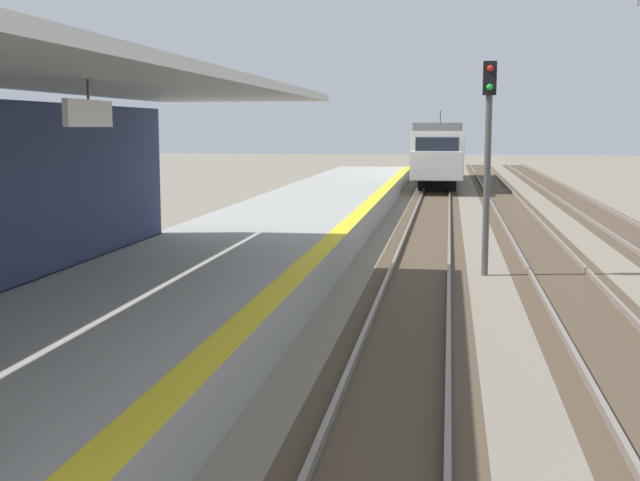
{
  "coord_description": "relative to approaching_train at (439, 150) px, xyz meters",
  "views": [
    {
      "loc": [
        2.57,
        -2.19,
        3.64
      ],
      "look_at": [
        0.84,
        8.98,
        2.1
      ],
      "focal_mm": 46.87,
      "sensor_mm": 36.0,
      "label": 1
    }
  ],
  "objects": [
    {
      "name": "rail_signal_post",
      "position": [
        1.59,
        -33.7,
        1.02
      ],
      "size": [
        0.32,
        0.34,
        5.2
      ],
      "color": "#4C4C4C",
      "rests_on": "ground"
    },
    {
      "name": "track_pair_middle",
      "position": [
        3.4,
        -32.22,
        -2.13
      ],
      "size": [
        2.34,
        120.0,
        0.16
      ],
      "color": "#4C3D2D",
      "rests_on": "ground"
    },
    {
      "name": "track_pair_nearest_platform",
      "position": [
        -0.0,
        -32.22,
        -2.13
      ],
      "size": [
        2.34,
        120.0,
        0.16
      ],
      "color": "#4C3D2D",
      "rests_on": "ground"
    },
    {
      "name": "station_platform",
      "position": [
        -4.4,
        -36.22,
        -1.73
      ],
      "size": [
        5.0,
        80.0,
        0.91
      ],
      "color": "#999993",
      "rests_on": "ground"
    },
    {
      "name": "approaching_train",
      "position": [
        0.0,
        0.0,
        0.0
      ],
      "size": [
        2.93,
        19.6,
        4.76
      ],
      "color": "silver",
      "rests_on": "ground"
    }
  ]
}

